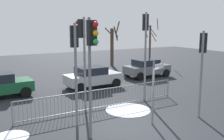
% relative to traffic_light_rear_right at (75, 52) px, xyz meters
% --- Properties ---
extents(ground_plane, '(60.00, 60.00, 0.00)m').
position_rel_traffic_light_rear_right_xyz_m(ground_plane, '(2.03, -1.38, -3.22)').
color(ground_plane, '#26282D').
extents(traffic_light_rear_right, '(0.35, 0.56, 4.39)m').
position_rel_traffic_light_rear_right_xyz_m(traffic_light_rear_right, '(0.00, 0.00, 0.00)').
color(traffic_light_rear_right, slate).
rests_on(traffic_light_rear_right, ground).
extents(traffic_light_mid_right, '(0.49, 0.45, 4.05)m').
position_rel_traffic_light_rear_right_xyz_m(traffic_light_mid_right, '(5.50, -1.87, -0.25)').
color(traffic_light_mid_right, slate).
rests_on(traffic_light_mid_right, ground).
extents(traffic_light_foreground_right, '(0.40, 0.53, 4.68)m').
position_rel_traffic_light_rear_right_xyz_m(traffic_light_foreground_right, '(1.06, 1.70, 0.21)').
color(traffic_light_foreground_right, slate).
rests_on(traffic_light_foreground_right, ground).
extents(traffic_light_foreground_left, '(0.35, 0.57, 4.58)m').
position_rel_traffic_light_rear_right_xyz_m(traffic_light_foreground_left, '(0.01, -1.66, 0.14)').
color(traffic_light_foreground_left, slate).
rests_on(traffic_light_foreground_left, ground).
extents(traffic_light_rear_left, '(0.40, 0.53, 4.98)m').
position_rel_traffic_light_rear_right_xyz_m(traffic_light_rear_left, '(4.83, 1.63, 0.42)').
color(traffic_light_rear_left, slate).
rests_on(traffic_light_rear_left, ground).
extents(direction_sign_post, '(0.76, 0.28, 2.88)m').
position_rel_traffic_light_rear_right_xyz_m(direction_sign_post, '(3.00, -1.53, -1.60)').
color(direction_sign_post, slate).
rests_on(direction_sign_post, ground).
extents(pedestrian_guard_railing, '(8.98, 0.27, 1.07)m').
position_rel_traffic_light_rear_right_xyz_m(pedestrian_guard_railing, '(2.03, 1.37, -2.66)').
color(pedestrian_guard_railing, slate).
rests_on(pedestrian_guard_railing, ground).
extents(car_silver_trailing, '(3.87, 2.06, 1.47)m').
position_rel_traffic_light_rear_right_xyz_m(car_silver_trailing, '(3.53, 5.83, -2.45)').
color(car_silver_trailing, '#B2B5BA').
rests_on(car_silver_trailing, ground).
extents(car_grey_mid, '(3.85, 2.02, 1.47)m').
position_rel_traffic_light_rear_right_xyz_m(car_grey_mid, '(9.04, 7.00, -2.45)').
color(car_grey_mid, slate).
rests_on(car_grey_mid, ground).
extents(bare_tree_left, '(1.92, 1.84, 4.94)m').
position_rel_traffic_light_rear_right_xyz_m(bare_tree_left, '(14.13, 13.19, -0.84)').
color(bare_tree_left, '#473828').
rests_on(bare_tree_left, ground).
extents(bare_tree_centre, '(1.52, 1.29, 4.62)m').
position_rel_traffic_light_rear_right_xyz_m(bare_tree_centre, '(9.46, 13.54, -1.01)').
color(bare_tree_centre, '#473828').
rests_on(bare_tree_centre, ground).
extents(snow_patch_kerb, '(2.30, 2.30, 0.01)m').
position_rel_traffic_light_rear_right_xyz_m(snow_patch_kerb, '(3.05, 0.59, -3.21)').
color(snow_patch_kerb, silver).
rests_on(snow_patch_kerb, ground).
extents(snow_patch_island, '(1.41, 1.41, 0.01)m').
position_rel_traffic_light_rear_right_xyz_m(snow_patch_island, '(-2.71, 0.05, -3.21)').
color(snow_patch_island, white).
rests_on(snow_patch_island, ground).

